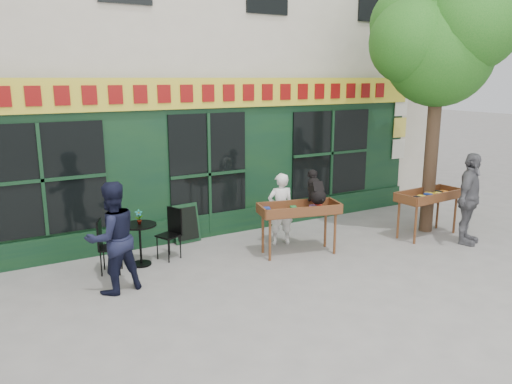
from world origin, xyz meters
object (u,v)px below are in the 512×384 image
Objects in this scene: woman at (280,209)px; bistro_table at (140,236)px; book_cart_center at (299,212)px; dog at (316,186)px; book_cart_right at (429,198)px; man_right at (469,199)px; man_left at (112,238)px.

woman is 2.83m from bistro_table.
woman is 1.92× the size of bistro_table.
dog is (0.35, -0.05, 0.47)m from book_cart_center.
woman is 3.19m from book_cart_right.
man_right is at bearing 164.28° from woman.
book_cart_center is 0.86× the size of man_right.
dog is 0.96m from woman.
book_cart_center is 2.67× the size of dog.
bistro_table is (-6.10, 2.13, -0.39)m from man_right.
man_right is (0.30, -0.75, 0.11)m from book_cart_right.
dog reaches higher than book_cart_right.
book_cart_right reaches higher than bistro_table.
book_cart_right is at bearing 162.73° from man_left.
man_left is at bearing -167.23° from dog.
book_cart_center is 3.51m from man_right.
woman is 0.83× the size of man_left.
dog is at bearing 134.64° from man_right.
book_cart_right is (2.99, -1.11, 0.09)m from woman.
dog reaches higher than woman.
man_left is at bearing -127.87° from bistro_table.
book_cart_right is at bearing 88.01° from man_right.
book_cart_right is 0.87× the size of man_left.
book_cart_center is at bearing 166.67° from man_left.
man_left is (-3.86, 0.07, -0.41)m from dog.
woman is at bearing -5.45° from bistro_table.
man_right is at bearing -7.79° from dog.
book_cart_right is (2.99, -0.46, 0.00)m from book_cart_center.
man_right reaches higher than man_left.
book_cart_center is 3.51m from man_left.
woman is at bearing 126.71° from man_right.
dog is 3.88m from man_left.
woman is 3.79m from man_right.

